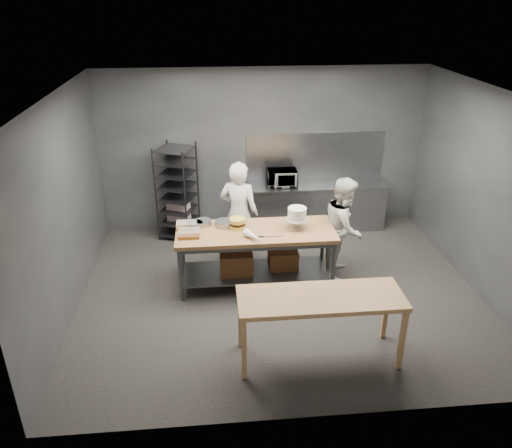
{
  "coord_description": "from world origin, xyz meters",
  "views": [
    {
      "loc": [
        -0.97,
        -6.43,
        4.23
      ],
      "look_at": [
        -0.34,
        0.24,
        1.05
      ],
      "focal_mm": 35.0,
      "sensor_mm": 36.0,
      "label": 1
    }
  ],
  "objects": [
    {
      "name": "microwave",
      "position": [
        0.33,
        2.18,
        1.05
      ],
      "size": [
        0.54,
        0.37,
        0.3
      ],
      "primitive_type": "imported",
      "color": "black",
      "rests_on": "back_counter"
    },
    {
      "name": "speed_rack",
      "position": [
        -1.6,
        2.1,
        0.86
      ],
      "size": [
        0.79,
        0.82,
        1.75
      ],
      "color": "black",
      "rests_on": "ground"
    },
    {
      "name": "ground",
      "position": [
        0.0,
        0.0,
        0.0
      ],
      "size": [
        6.0,
        6.0,
        0.0
      ],
      "primitive_type": "plane",
      "color": "black",
      "rests_on": "ground"
    },
    {
      "name": "back_wall",
      "position": [
        0.0,
        2.5,
        1.5
      ],
      "size": [
        6.0,
        0.04,
        3.0
      ],
      "primitive_type": "cube",
      "color": "#4C4F54",
      "rests_on": "ground"
    },
    {
      "name": "work_table",
      "position": [
        -0.34,
        0.3,
        0.57
      ],
      "size": [
        2.4,
        0.9,
        0.92
      ],
      "color": "brown",
      "rests_on": "ground"
    },
    {
      "name": "back_counter",
      "position": [
        1.0,
        2.18,
        0.45
      ],
      "size": [
        2.6,
        0.6,
        0.9
      ],
      "color": "slate",
      "rests_on": "ground"
    },
    {
      "name": "chef_behind",
      "position": [
        -0.55,
        1.0,
        0.89
      ],
      "size": [
        0.76,
        0.63,
        1.78
      ],
      "primitive_type": "imported",
      "rotation": [
        0.0,
        0.0,
        2.77
      ],
      "color": "silver",
      "rests_on": "ground"
    },
    {
      "name": "frosted_cake_stand",
      "position": [
        0.29,
        0.3,
        1.14
      ],
      "size": [
        0.34,
        0.34,
        0.34
      ],
      "color": "#B2A88F",
      "rests_on": "work_table"
    },
    {
      "name": "piping_bag",
      "position": [
        -0.4,
        -0.03,
        0.98
      ],
      "size": [
        0.31,
        0.38,
        0.12
      ],
      "primitive_type": "cone",
      "rotation": [
        1.57,
        0.0,
        0.59
      ],
      "color": "silver",
      "rests_on": "work_table"
    },
    {
      "name": "layer_cake",
      "position": [
        -0.61,
        0.4,
        1.0
      ],
      "size": [
        0.24,
        0.24,
        0.16
      ],
      "color": "gold",
      "rests_on": "work_table"
    },
    {
      "name": "cake_pans",
      "position": [
        -1.03,
        0.52,
        0.96
      ],
      "size": [
        0.73,
        0.34,
        0.07
      ],
      "color": "gray",
      "rests_on": "work_table"
    },
    {
      "name": "chef_right",
      "position": [
        1.07,
        0.48,
        0.82
      ],
      "size": [
        0.87,
        0.97,
        1.63
      ],
      "primitive_type": "imported",
      "rotation": [
        0.0,
        0.0,
        1.19
      ],
      "color": "beige",
      "rests_on": "ground"
    },
    {
      "name": "pastry_clamshells",
      "position": [
        -1.36,
        0.3,
        0.98
      ],
      "size": [
        0.35,
        0.49,
        0.11
      ],
      "color": "#AB6E22",
      "rests_on": "work_table"
    },
    {
      "name": "offset_spatula",
      "position": [
        -0.2,
        0.06,
        0.93
      ],
      "size": [
        0.36,
        0.02,
        0.02
      ],
      "color": "slate",
      "rests_on": "work_table"
    },
    {
      "name": "splashback_panel",
      "position": [
        1.0,
        2.48,
        1.35
      ],
      "size": [
        2.6,
        0.02,
        0.9
      ],
      "primitive_type": "cube",
      "color": "slate",
      "rests_on": "back_counter"
    },
    {
      "name": "near_counter",
      "position": [
        0.27,
        -1.52,
        0.81
      ],
      "size": [
        2.0,
        0.7,
        0.9
      ],
      "color": "#A36E43",
      "rests_on": "ground"
    }
  ]
}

